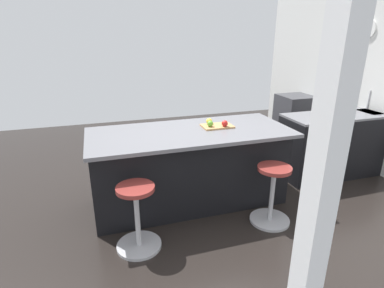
% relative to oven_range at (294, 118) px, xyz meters
% --- Properties ---
extents(ground_plane, '(7.76, 7.76, 0.00)m').
position_rel_oven_range_xyz_m(ground_plane, '(2.63, 1.51, -0.44)').
color(ground_plane, black).
extents(sink_cabinet, '(2.28, 0.60, 1.19)m').
position_rel_oven_range_xyz_m(sink_cabinet, '(-0.00, 1.49, 0.02)').
color(sink_cabinet, black).
rests_on(sink_cabinet, ground_plane).
extents(oven_range, '(0.60, 0.61, 0.88)m').
position_rel_oven_range_xyz_m(oven_range, '(0.00, 0.00, 0.00)').
color(oven_range, '#38383D').
rests_on(oven_range, ground_plane).
extents(kitchen_island, '(2.31, 1.00, 0.94)m').
position_rel_oven_range_xyz_m(kitchen_island, '(2.62, 1.65, 0.04)').
color(kitchen_island, black).
rests_on(kitchen_island, ground_plane).
extents(stool_by_window, '(0.44, 0.44, 0.67)m').
position_rel_oven_range_xyz_m(stool_by_window, '(1.89, 2.32, -0.12)').
color(stool_by_window, '#B7B7BC').
rests_on(stool_by_window, ground_plane).
extents(stool_middle, '(0.44, 0.44, 0.67)m').
position_rel_oven_range_xyz_m(stool_middle, '(3.35, 2.32, -0.12)').
color(stool_middle, '#B7B7BC').
rests_on(stool_middle, ground_plane).
extents(cutting_board, '(0.36, 0.24, 0.02)m').
position_rel_oven_range_xyz_m(cutting_board, '(2.27, 1.64, 0.51)').
color(cutting_board, tan).
rests_on(cutting_board, kitchen_island).
extents(apple_green, '(0.07, 0.07, 0.07)m').
position_rel_oven_range_xyz_m(apple_green, '(2.37, 1.67, 0.56)').
color(apple_green, '#609E2D').
rests_on(apple_green, cutting_board).
extents(apple_red, '(0.07, 0.07, 0.07)m').
position_rel_oven_range_xyz_m(apple_red, '(2.21, 1.71, 0.56)').
color(apple_red, red).
rests_on(apple_red, cutting_board).
extents(apple_yellow, '(0.07, 0.07, 0.07)m').
position_rel_oven_range_xyz_m(apple_yellow, '(2.34, 1.56, 0.56)').
color(apple_yellow, gold).
rests_on(apple_yellow, cutting_board).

